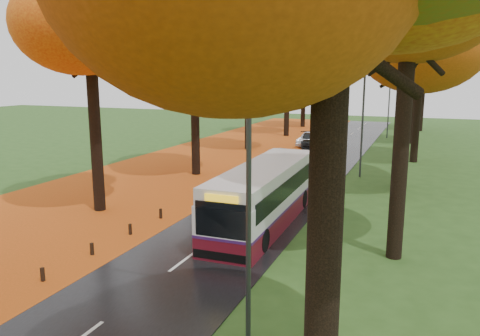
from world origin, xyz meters
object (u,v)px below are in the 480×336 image
Objects in this scene: car_white at (276,157)px; car_silver at (310,139)px; streetlamp_near at (240,169)px; streetlamp_far at (387,96)px; bus at (265,193)px; streetlamp_mid at (359,110)px; car_dark at (310,140)px.

car_white reaches higher than car_silver.
streetlamp_far is (0.00, 44.00, 0.00)m from streetlamp_near.
streetlamp_far is 0.74× the size of bus.
streetlamp_mid is (0.00, 22.00, 0.00)m from streetlamp_near.
car_silver is at bearing 72.73° from car_dark.
streetlamp_near is 1.97× the size of car_silver.
bus is 25.19m from car_silver.
car_white is at bearing -107.27° from car_dark.
car_silver is 0.89× the size of car_dark.
bus is 14.05m from car_white.
car_white is 1.06× the size of car_silver.
car_dark is at bearing -122.52° from streetlamp_far.
car_silver is (-6.30, -9.48, -4.00)m from streetlamp_far.
car_dark is (0.00, 10.98, -0.07)m from car_white.
car_silver is at bearing 109.91° from car_white.
streetlamp_near is 1.00× the size of streetlamp_mid.
streetlamp_mid is 14.24m from car_dark.
car_white is at bearing -106.80° from streetlamp_far.
streetlamp_mid is at bearing -52.99° from car_silver.
car_white is (-3.73, 13.52, -0.74)m from bus.
streetlamp_far is at bearing 66.72° from car_silver.
car_dark is at bearing 117.44° from streetlamp_mid.
car_white is (-6.30, 1.14, -3.94)m from streetlamp_mid.
bus is 2.36× the size of car_dark.
car_white is 11.38m from car_silver.
car_silver is at bearing 97.53° from bus.
car_dark is (-6.30, -9.88, -4.01)m from streetlamp_far.
streetlamp_mid is at bearing 77.30° from bus.
car_dark is at bearing 100.45° from streetlamp_near.
streetlamp_near is 24.30m from car_white.
bus is at bearing -71.17° from car_silver.
streetlamp_far is at bearing 93.11° from car_white.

